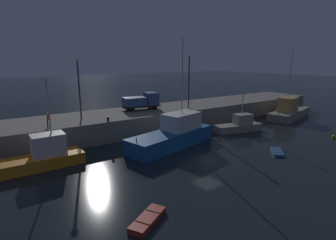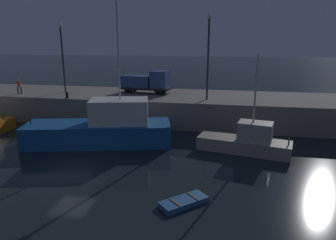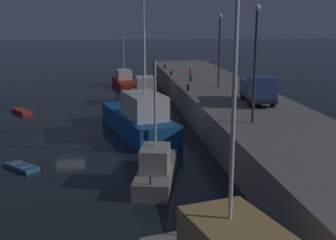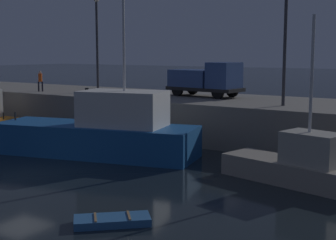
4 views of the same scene
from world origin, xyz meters
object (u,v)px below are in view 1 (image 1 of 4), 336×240
fishing_trawler_red (174,134)px  lamp_post_west (79,84)px  utility_truck (142,101)px  fishing_boat_white (289,111)px  lamp_post_east (189,77)px  rowboat_white_mid (277,152)px  bollard_central (108,119)px  dockworker (48,118)px  mooring_buoy_near (334,136)px  fishing_boat_orange (44,155)px  fishing_trawler_green (239,125)px  dinghy_orange_near (148,219)px

fishing_trawler_red → lamp_post_west: bearing=132.4°
lamp_post_west → utility_truck: bearing=6.4°
fishing_boat_white → lamp_post_west: size_ratio=1.63×
fishing_boat_white → lamp_post_east: 20.21m
rowboat_white_mid → lamp_post_east: size_ratio=0.33×
fishing_trawler_red → bollard_central: size_ratio=19.82×
lamp_post_east → dockworker: size_ratio=4.86×
mooring_buoy_near → bollard_central: size_ratio=0.69×
rowboat_white_mid → mooring_buoy_near: size_ratio=6.09×
fishing_boat_orange → fishing_boat_white: bearing=-0.3°
utility_truck → fishing_boat_white: bearing=-19.3°
mooring_buoy_near → fishing_trawler_red: bearing=154.2°
fishing_boat_orange → lamp_post_east: lamp_post_east is taller
fishing_trawler_green → bollard_central: size_ratio=11.94×
dinghy_orange_near → dockworker: 19.29m
mooring_buoy_near → fishing_boat_white: bearing=57.9°
fishing_boat_white → lamp_post_east: size_ratio=1.51×
lamp_post_west → fishing_trawler_red: bearing=-47.6°
fishing_boat_white → fishing_trawler_green: fishing_boat_white is taller
utility_truck → dockworker: (-13.93, -3.32, -0.31)m
lamp_post_east → fishing_trawler_red: bearing=-137.1°
lamp_post_west → fishing_boat_orange: bearing=-128.4°
fishing_boat_white → mooring_buoy_near: fishing_boat_white is taller
dinghy_orange_near → dockworker: bearing=96.9°
fishing_boat_orange → utility_truck: fishing_boat_orange is taller
utility_truck → mooring_buoy_near: bearing=-47.1°
fishing_boat_white → mooring_buoy_near: size_ratio=28.32×
fishing_boat_white → dockworker: (-39.05, 5.47, 2.48)m
dinghy_orange_near → rowboat_white_mid: size_ratio=1.22×
dinghy_orange_near → bollard_central: bollard_central is taller
utility_truck → bollard_central: bearing=-146.9°
lamp_post_west → fishing_trawler_green: bearing=-24.1°
fishing_boat_white → fishing_boat_orange: size_ratio=1.44×
fishing_trawler_red → mooring_buoy_near: fishing_trawler_red is taller
fishing_boat_orange → fishing_trawler_green: 26.15m
fishing_trawler_red → utility_truck: (1.20, 10.26, 2.62)m
fishing_trawler_green → lamp_post_west: 22.97m
dockworker → bollard_central: bearing=-12.8°
mooring_buoy_near → lamp_post_east: (-11.38, 16.94, 7.33)m
fishing_trawler_red → lamp_post_east: (8.11, 7.53, 6.14)m
rowboat_white_mid → mooring_buoy_near: bearing=-3.5°
lamp_post_west → lamp_post_east: lamp_post_east is taller
dockworker → fishing_trawler_red: bearing=-28.6°
fishing_trawler_red → utility_truck: bearing=83.3°
fishing_boat_orange → bollard_central: 9.19m
fishing_trawler_green → dockworker: fishing_trawler_green is taller
bollard_central → rowboat_white_mid: bearing=-44.9°
bollard_central → mooring_buoy_near: bearing=-30.1°
lamp_post_west → bollard_central: (2.21, -3.73, -4.18)m
fishing_trawler_red → mooring_buoy_near: (19.49, -9.41, -1.19)m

